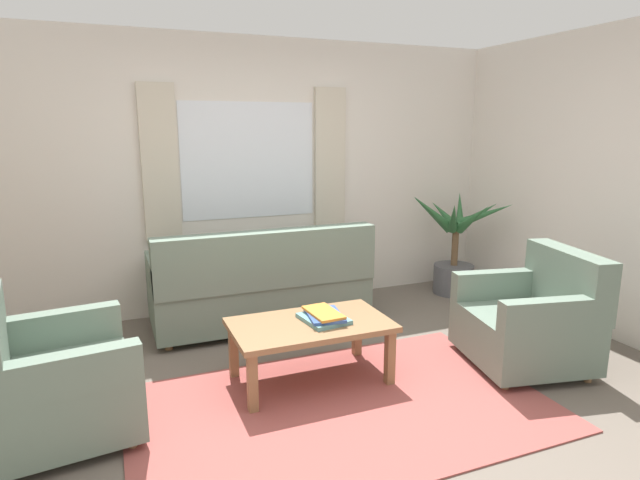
{
  "coord_description": "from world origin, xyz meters",
  "views": [
    {
      "loc": [
        -1.28,
        -2.78,
        1.77
      ],
      "look_at": [
        0.13,
        0.7,
        0.96
      ],
      "focal_mm": 29.55,
      "sensor_mm": 36.0,
      "label": 1
    }
  ],
  "objects_px": {
    "armchair_left": "(47,381)",
    "book_stack_on_table": "(324,316)",
    "armchair_right": "(532,320)",
    "potted_plant": "(455,251)",
    "coffee_table": "(310,330)",
    "couch": "(262,286)"
  },
  "relations": [
    {
      "from": "armchair_left",
      "to": "book_stack_on_table",
      "type": "relative_size",
      "value": 2.57
    },
    {
      "from": "armchair_left",
      "to": "book_stack_on_table",
      "type": "xyz_separation_m",
      "value": [
        1.74,
        0.08,
        0.12
      ]
    },
    {
      "from": "armchair_left",
      "to": "book_stack_on_table",
      "type": "bearing_deg",
      "value": -94.5
    },
    {
      "from": "armchair_right",
      "to": "potted_plant",
      "type": "bearing_deg",
      "value": 174.01
    },
    {
      "from": "armchair_right",
      "to": "potted_plant",
      "type": "height_order",
      "value": "potted_plant"
    },
    {
      "from": "coffee_table",
      "to": "potted_plant",
      "type": "xyz_separation_m",
      "value": [
        2.16,
        1.3,
        0.09
      ]
    },
    {
      "from": "couch",
      "to": "armchair_right",
      "type": "height_order",
      "value": "couch"
    },
    {
      "from": "couch",
      "to": "armchair_right",
      "type": "distance_m",
      "value": 2.26
    },
    {
      "from": "coffee_table",
      "to": "armchair_right",
      "type": "bearing_deg",
      "value": -12.73
    },
    {
      "from": "potted_plant",
      "to": "book_stack_on_table",
      "type": "bearing_deg",
      "value": -147.55
    },
    {
      "from": "couch",
      "to": "coffee_table",
      "type": "distance_m",
      "value": 1.16
    },
    {
      "from": "armchair_left",
      "to": "coffee_table",
      "type": "bearing_deg",
      "value": -94.12
    },
    {
      "from": "couch",
      "to": "book_stack_on_table",
      "type": "xyz_separation_m",
      "value": [
        0.12,
        -1.17,
        0.1
      ]
    },
    {
      "from": "armchair_right",
      "to": "book_stack_on_table",
      "type": "relative_size",
      "value": 2.7
    },
    {
      "from": "armchair_left",
      "to": "armchair_right",
      "type": "relative_size",
      "value": 0.95
    },
    {
      "from": "armchair_left",
      "to": "potted_plant",
      "type": "bearing_deg",
      "value": -77.07
    },
    {
      "from": "couch",
      "to": "armchair_right",
      "type": "relative_size",
      "value": 1.93
    },
    {
      "from": "armchair_left",
      "to": "book_stack_on_table",
      "type": "height_order",
      "value": "armchair_left"
    },
    {
      "from": "couch",
      "to": "armchair_left",
      "type": "bearing_deg",
      "value": 37.68
    },
    {
      "from": "book_stack_on_table",
      "to": "armchair_left",
      "type": "bearing_deg",
      "value": -177.35
    },
    {
      "from": "book_stack_on_table",
      "to": "potted_plant",
      "type": "xyz_separation_m",
      "value": [
        2.06,
        1.31,
        -0.0
      ]
    },
    {
      "from": "armchair_left",
      "to": "potted_plant",
      "type": "xyz_separation_m",
      "value": [
        3.8,
        1.39,
        0.11
      ]
    }
  ]
}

